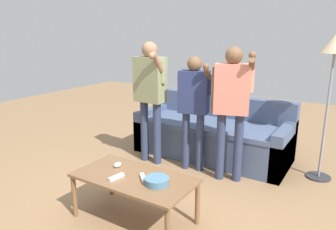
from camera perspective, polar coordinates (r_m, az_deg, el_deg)
The scene contains 11 objects.
ground_plane at distance 3.32m, azimuth -2.54°, elevation -16.00°, with size 12.00×12.00×0.00m, color #93704C.
couch at distance 4.50m, azimuth 8.10°, elevation -3.57°, with size 2.09×0.88×0.81m.
coffee_table at distance 2.94m, azimuth -6.13°, elevation -11.83°, with size 1.10×0.57×0.44m.
snack_bowl at distance 2.75m, azimuth -2.02°, elevation -11.79°, with size 0.21×0.21×0.06m, color teal.
game_remote_nunchuk at distance 3.11m, azimuth -9.07°, elevation -8.82°, with size 0.06×0.09×0.05m.
floor_lamp at distance 3.94m, azimuth 27.79°, elevation 9.51°, with size 0.32×0.32×1.70m.
player_left at distance 4.05m, azimuth -3.27°, elevation 4.76°, with size 0.47×0.37×1.58m.
player_center at distance 3.83m, azimuth 4.67°, elevation 2.62°, with size 0.45×0.28×1.42m.
player_right at distance 3.59m, azimuth 11.42°, elevation 2.84°, with size 0.49×0.31×1.55m.
game_remote_wand_near at distance 2.85m, azimuth -4.54°, elevation -11.22°, with size 0.13×0.13×0.03m.
game_remote_wand_far at distance 2.89m, azimuth -9.32°, elevation -11.00°, with size 0.06×0.16×0.03m.
Camera 1 is at (1.64, -2.34, 1.70)m, focal length 33.80 mm.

